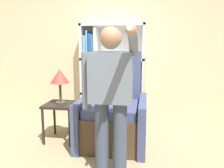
% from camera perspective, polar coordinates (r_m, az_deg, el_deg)
% --- Properties ---
extents(wall_back, '(8.00, 0.06, 2.80)m').
position_cam_1_polar(wall_back, '(3.94, -1.16, 9.81)').
color(wall_back, beige).
rests_on(wall_back, ground_plane).
extents(bookcase, '(1.09, 0.28, 1.77)m').
position_cam_1_polar(bookcase, '(3.82, -1.64, 1.81)').
color(bookcase, white).
rests_on(bookcase, ground_plane).
extents(armchair, '(0.94, 0.95, 1.32)m').
position_cam_1_polar(armchair, '(3.21, 0.44, -8.24)').
color(armchair, '#4C3823').
rests_on(armchair, ground_plane).
extents(person_standing, '(0.59, 0.78, 1.59)m').
position_cam_1_polar(person_standing, '(2.27, -0.39, -2.38)').
color(person_standing, '#384256').
rests_on(person_standing, ground_plane).
extents(side_table, '(0.45, 0.45, 0.57)m').
position_cam_1_polar(side_table, '(3.34, -13.18, -6.52)').
color(side_table, black).
rests_on(side_table, ground_plane).
extents(table_lamp, '(0.28, 0.28, 0.51)m').
position_cam_1_polar(table_lamp, '(3.24, -13.50, 1.68)').
color(table_lamp, '#4C4233').
rests_on(table_lamp, side_table).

